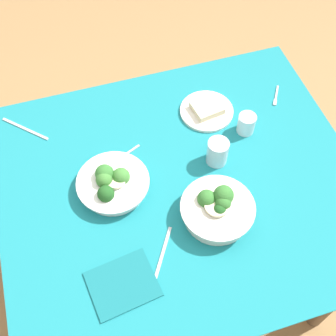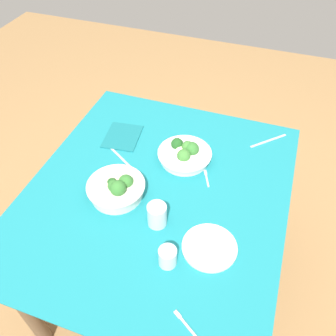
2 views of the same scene
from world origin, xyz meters
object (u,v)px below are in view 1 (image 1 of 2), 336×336
broccoli_bowl_far (112,183)px  napkin_folded_upper (123,284)px  fork_by_far_bowl (127,153)px  fork_by_near_bowl (276,96)px  table_knife_right (25,129)px  bread_side_plate (207,110)px  table_knife_left (162,254)px  broccoli_bowl_near (217,209)px  water_glass_center (217,152)px  water_glass_side (246,124)px

broccoli_bowl_far → napkin_folded_upper: size_ratio=1.25×
fork_by_far_bowl → fork_by_near_bowl: 0.64m
fork_by_far_bowl → table_knife_right: bearing=-57.4°
bread_side_plate → broccoli_bowl_far: bearing=-151.7°
table_knife_left → table_knife_right: bearing=-119.0°
broccoli_bowl_far → fork_by_near_bowl: (0.72, 0.22, -0.03)m
broccoli_bowl_far → broccoli_bowl_near: broccoli_bowl_near is taller
table_knife_right → fork_by_near_bowl: bearing=37.4°
broccoli_bowl_far → bread_side_plate: 0.48m
water_glass_center → table_knife_left: 0.41m
water_glass_side → table_knife_left: 0.59m
broccoli_bowl_far → water_glass_center: water_glass_center is taller
bread_side_plate → fork_by_far_bowl: 0.36m
water_glass_center → fork_by_near_bowl: water_glass_center is taller
table_knife_left → napkin_folded_upper: size_ratio=0.98×
bread_side_plate → fork_by_far_bowl: (-0.34, -0.10, -0.01)m
table_knife_right → bread_side_plate: bearing=34.8°
water_glass_center → bread_side_plate: bearing=78.8°
water_glass_center → fork_by_near_bowl: size_ratio=1.04×
table_knife_left → napkin_folded_upper: (-0.14, -0.06, 0.00)m
broccoli_bowl_far → water_glass_center: 0.38m
bread_side_plate → napkin_folded_upper: 0.74m
broccoli_bowl_far → napkin_folded_upper: bearing=-98.5°
water_glass_center → table_knife_left: (-0.29, -0.29, -0.05)m
broccoli_bowl_far → bread_side_plate: (0.43, 0.23, -0.02)m
fork_by_near_bowl → napkin_folded_upper: size_ratio=0.48×
fork_by_far_bowl → table_knife_left: (0.01, -0.41, -0.00)m
broccoli_bowl_far → table_knife_right: (-0.26, 0.35, -0.03)m
broccoli_bowl_far → fork_by_far_bowl: size_ratio=2.57×
water_glass_center → fork_by_far_bowl: size_ratio=1.03×
broccoli_bowl_near → table_knife_right: broccoli_bowl_near is taller
fork_by_near_bowl → table_knife_left: bearing=-18.9°
water_glass_side → table_knife_right: bearing=162.4°
bread_side_plate → water_glass_side: 0.17m
broccoli_bowl_near → bread_side_plate: 0.45m
water_glass_center → fork_by_far_bowl: 0.33m
broccoli_bowl_near → fork_by_far_bowl: size_ratio=2.51×
broccoli_bowl_near → table_knife_left: size_ratio=1.25×
fork_by_near_bowl → broccoli_bowl_near: bearing=-12.2°
broccoli_bowl_near → table_knife_right: (-0.56, 0.55, -0.04)m
water_glass_side → bread_side_plate: bearing=130.2°
water_glass_side → water_glass_center: bearing=-147.6°
table_knife_left → napkin_folded_upper: napkin_folded_upper is taller
water_glass_center → table_knife_right: water_glass_center is taller
bread_side_plate → napkin_folded_upper: bread_side_plate is taller
water_glass_side → napkin_folded_upper: (-0.58, -0.44, -0.04)m
table_knife_left → broccoli_bowl_far: bearing=-129.9°
broccoli_bowl_far → fork_by_far_bowl: (0.08, 0.13, -0.03)m
broccoli_bowl_near → water_glass_center: size_ratio=2.44×
bread_side_plate → table_knife_right: 0.69m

